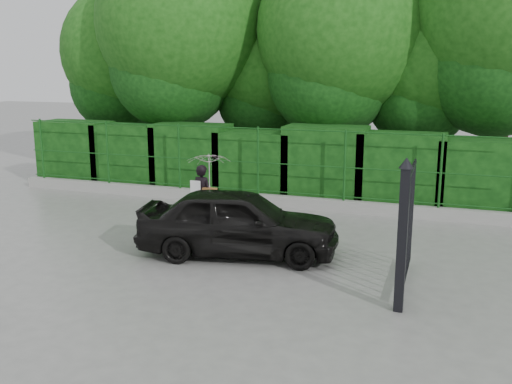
% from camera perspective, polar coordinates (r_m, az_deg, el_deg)
% --- Properties ---
extents(ground, '(80.00, 80.00, 0.00)m').
position_cam_1_polar(ground, '(11.44, -9.08, -6.21)').
color(ground, gray).
extents(kerb, '(14.00, 0.25, 0.30)m').
position_cam_1_polar(kerb, '(15.36, -1.22, -0.64)').
color(kerb, '#9E9E99').
rests_on(kerb, ground).
extents(fence, '(14.13, 0.06, 1.80)m').
position_cam_1_polar(fence, '(15.08, -0.45, 3.18)').
color(fence, '#144A15').
rests_on(fence, kerb).
extents(hedge, '(14.20, 1.20, 2.07)m').
position_cam_1_polar(hedge, '(16.13, -0.07, 2.97)').
color(hedge, black).
rests_on(hedge, ground).
extents(trees, '(17.10, 6.15, 8.08)m').
position_cam_1_polar(trees, '(17.76, 6.06, 15.58)').
color(trees, black).
rests_on(trees, ground).
extents(gate, '(0.22, 2.33, 2.36)m').
position_cam_1_polar(gate, '(9.16, 14.68, -3.44)').
color(gate, black).
rests_on(gate, ground).
extents(woman, '(1.00, 1.02, 1.69)m').
position_cam_1_polar(woman, '(13.16, -4.87, 1.40)').
color(woman, black).
rests_on(woman, ground).
extents(car, '(4.12, 2.25, 1.33)m').
position_cam_1_polar(car, '(11.12, -1.77, -3.02)').
color(car, black).
rests_on(car, ground).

